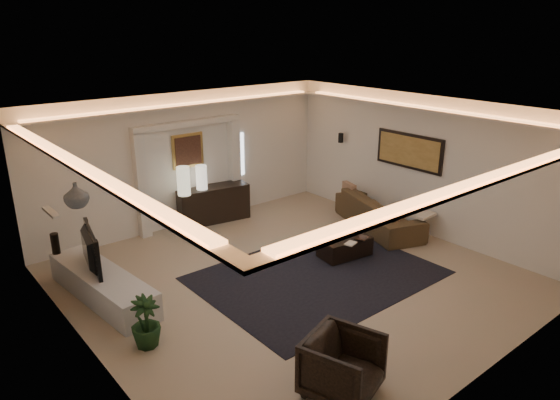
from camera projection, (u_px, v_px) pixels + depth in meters
floor at (293, 278)px, 8.99m from camera, size 7.00×7.00×0.00m
ceiling at (294, 113)px, 8.05m from camera, size 7.00×7.00×0.00m
wall_back at (188, 159)px, 11.07m from camera, size 7.00×0.00×7.00m
wall_front at (490, 276)px, 5.97m from camera, size 7.00×0.00×7.00m
wall_left at (83, 258)px, 6.41m from camera, size 0.00×7.00×7.00m
wall_right at (421, 165)px, 10.62m from camera, size 0.00×7.00×7.00m
cove_soffit at (294, 131)px, 8.14m from camera, size 7.00×7.00×0.04m
daylight_slit at (239, 155)px, 11.90m from camera, size 0.25×0.03×1.00m
area_rug at (317, 275)px, 9.08m from camera, size 4.00×3.00×0.01m
pilaster_left at (141, 186)px, 10.42m from camera, size 0.22×0.20×2.20m
pilaster_right at (235, 167)px, 11.80m from camera, size 0.22×0.20×2.20m
alcove_header at (188, 123)px, 10.74m from camera, size 2.52×0.20×0.12m
painting_frame at (188, 151)px, 10.98m from camera, size 0.74×0.04×0.74m
painting_canvas at (188, 151)px, 10.97m from camera, size 0.62×0.02×0.62m
art_panel_frame at (409, 151)px, 10.74m from camera, size 0.04×1.64×0.74m
art_panel_gold at (408, 151)px, 10.73m from camera, size 0.02×1.50×0.62m
wall_sconce at (341, 138)px, 12.08m from camera, size 0.12×0.12×0.22m
wall_niche at (51, 212)px, 7.40m from camera, size 0.10×0.55×0.04m
console at (213, 204)px, 11.49m from camera, size 1.67×0.75×0.81m
lamp_left at (184, 182)px, 10.73m from camera, size 0.36×0.36×0.61m
lamp_right at (201, 177)px, 11.11m from camera, size 0.31×0.31×0.54m
media_ledge at (103, 286)px, 8.27m from camera, size 0.88×2.58×0.47m
tv at (85, 251)px, 8.20m from camera, size 1.18×0.39×0.68m
figurine at (55, 244)px, 8.82m from camera, size 0.16×0.16×0.37m
ginger_jar at (76, 195)px, 7.49m from camera, size 0.41×0.41×0.38m
plant at (146, 322)px, 6.99m from camera, size 0.49×0.49×0.74m
sofa at (379, 213)px, 11.11m from camera, size 2.55×1.67×0.69m
throw_blanket at (422, 214)px, 10.44m from camera, size 0.51×0.43×0.05m
throw_pillow at (349, 192)px, 11.83m from camera, size 0.24×0.44×0.42m
coffee_table at (345, 247)px, 9.77m from camera, size 1.03×0.66×0.36m
bowl at (361, 237)px, 9.59m from camera, size 0.32×0.32×0.06m
magazine at (351, 242)px, 9.42m from camera, size 0.26×0.22×0.03m
armchair at (343, 366)px, 6.08m from camera, size 1.04×1.05×0.77m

